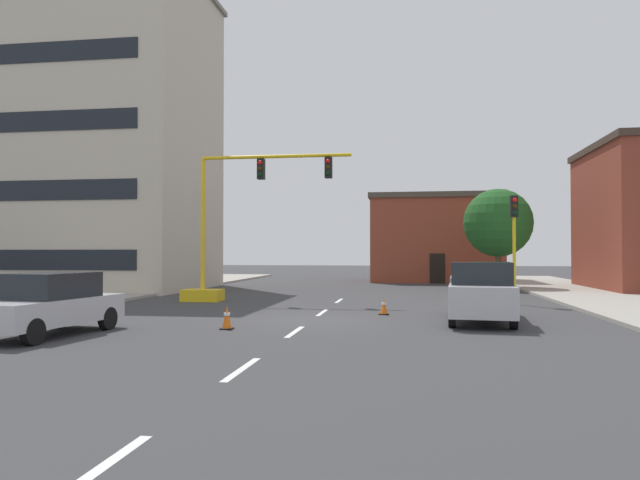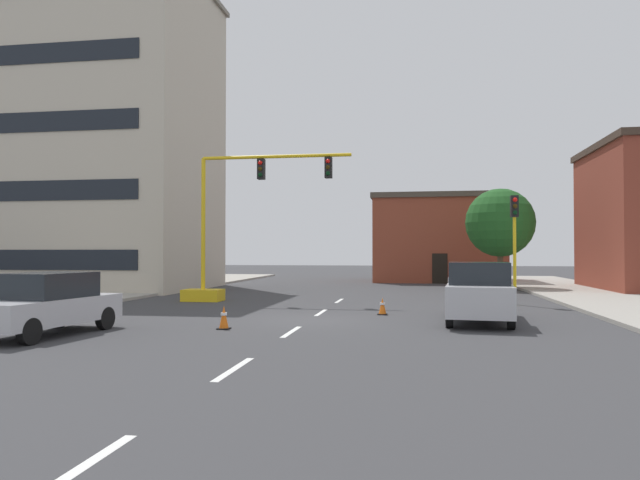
# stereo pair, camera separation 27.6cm
# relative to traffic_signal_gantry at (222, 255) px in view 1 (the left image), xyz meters

# --- Properties ---
(ground_plane) EXTENTS (160.00, 160.00, 0.00)m
(ground_plane) POSITION_rel_traffic_signal_gantry_xyz_m (5.38, -6.86, -2.18)
(ground_plane) COLOR #38383A
(sidewalk_left) EXTENTS (6.00, 56.00, 0.14)m
(sidewalk_left) POSITION_rel_traffic_signal_gantry_xyz_m (-7.46, 1.14, -2.11)
(sidewalk_left) COLOR #9E998E
(sidewalk_left) RESTS_ON ground_plane
(sidewalk_right) EXTENTS (6.00, 56.00, 0.14)m
(sidewalk_right) POSITION_rel_traffic_signal_gantry_xyz_m (18.22, 1.14, -2.11)
(sidewalk_right) COLOR #9E998E
(sidewalk_right) RESTS_ON ground_plane
(lane_stripe_seg_0) EXTENTS (0.16, 2.40, 0.01)m
(lane_stripe_seg_0) POSITION_rel_traffic_signal_gantry_xyz_m (5.38, -20.86, -2.17)
(lane_stripe_seg_0) COLOR silver
(lane_stripe_seg_0) RESTS_ON ground_plane
(lane_stripe_seg_1) EXTENTS (0.16, 2.40, 0.01)m
(lane_stripe_seg_1) POSITION_rel_traffic_signal_gantry_xyz_m (5.38, -15.36, -2.17)
(lane_stripe_seg_1) COLOR silver
(lane_stripe_seg_1) RESTS_ON ground_plane
(lane_stripe_seg_2) EXTENTS (0.16, 2.40, 0.01)m
(lane_stripe_seg_2) POSITION_rel_traffic_signal_gantry_xyz_m (5.38, -9.86, -2.17)
(lane_stripe_seg_2) COLOR silver
(lane_stripe_seg_2) RESTS_ON ground_plane
(lane_stripe_seg_3) EXTENTS (0.16, 2.40, 0.01)m
(lane_stripe_seg_3) POSITION_rel_traffic_signal_gantry_xyz_m (5.38, -4.36, -2.17)
(lane_stripe_seg_3) COLOR silver
(lane_stripe_seg_3) RESTS_ON ground_plane
(lane_stripe_seg_4) EXTENTS (0.16, 2.40, 0.01)m
(lane_stripe_seg_4) POSITION_rel_traffic_signal_gantry_xyz_m (5.38, 1.14, -2.17)
(lane_stripe_seg_4) COLOR silver
(lane_stripe_seg_4) RESTS_ON ground_plane
(building_tall_left) EXTENTS (16.17, 10.71, 19.18)m
(building_tall_left) POSITION_rel_traffic_signal_gantry_xyz_m (-12.04, 7.85, 7.42)
(building_tall_left) COLOR beige
(building_tall_left) RESTS_ON ground_plane
(building_brick_center) EXTENTS (10.12, 7.32, 6.75)m
(building_brick_center) POSITION_rel_traffic_signal_gantry_xyz_m (10.72, 20.76, 1.21)
(building_brick_center) COLOR brown
(building_brick_center) RESTS_ON ground_plane
(traffic_signal_gantry) EXTENTS (7.95, 1.20, 6.83)m
(traffic_signal_gantry) POSITION_rel_traffic_signal_gantry_xyz_m (0.00, 0.00, 0.00)
(traffic_signal_gantry) COLOR yellow
(traffic_signal_gantry) RESTS_ON ground_plane
(traffic_light_pole_right) EXTENTS (0.32, 0.47, 4.80)m
(traffic_light_pole_right) POSITION_rel_traffic_signal_gantry_xyz_m (13.26, 0.29, 1.35)
(traffic_light_pole_right) COLOR yellow
(traffic_light_pole_right) RESTS_ON ground_plane
(tree_right_far) EXTENTS (4.25, 4.25, 6.26)m
(tree_right_far) POSITION_rel_traffic_signal_gantry_xyz_m (14.16, 11.29, 1.95)
(tree_right_far) COLOR brown
(tree_right_far) RESTS_ON ground_plane
(pickup_truck_silver) EXTENTS (2.47, 5.56, 1.99)m
(pickup_truck_silver) POSITION_rel_traffic_signal_gantry_xyz_m (11.02, -6.48, -1.20)
(pickup_truck_silver) COLOR #BCBCC1
(pickup_truck_silver) RESTS_ON ground_plane
(sedan_silver_near_left) EXTENTS (2.34, 4.68, 1.74)m
(sedan_silver_near_left) POSITION_rel_traffic_signal_gantry_xyz_m (-1.21, -11.64, -1.29)
(sedan_silver_near_left) COLOR #B7B7BC
(sedan_silver_near_left) RESTS_ON ground_plane
(traffic_cone_roadside_a) EXTENTS (0.36, 0.36, 0.63)m
(traffic_cone_roadside_a) POSITION_rel_traffic_signal_gantry_xyz_m (7.74, -4.76, -1.87)
(traffic_cone_roadside_a) COLOR black
(traffic_cone_roadside_a) RESTS_ON ground_plane
(traffic_cone_roadside_b) EXTENTS (0.36, 0.36, 0.71)m
(traffic_cone_roadside_b) POSITION_rel_traffic_signal_gantry_xyz_m (3.25, -9.60, -1.83)
(traffic_cone_roadside_b) COLOR black
(traffic_cone_roadside_b) RESTS_ON ground_plane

